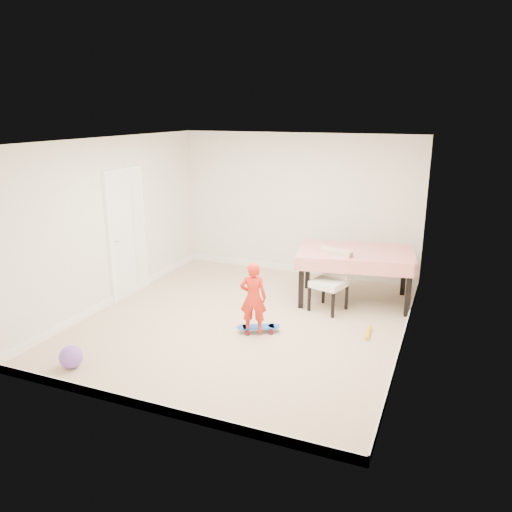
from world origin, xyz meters
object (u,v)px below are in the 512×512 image
at_px(dining_table, 354,276).
at_px(balloon, 71,357).
at_px(skateboard, 259,329).
at_px(child, 253,300).
at_px(dining_chair, 329,281).

xyz_separation_m(dining_table, balloon, (-2.70, -3.46, -0.28)).
xyz_separation_m(skateboard, balloon, (-1.72, -1.77, 0.10)).
bearing_deg(balloon, skateboard, 45.94).
relative_size(skateboard, balloon, 2.14).
height_order(dining_table, child, child).
xyz_separation_m(child, balloon, (-1.67, -1.69, -0.36)).
bearing_deg(dining_chair, dining_table, 78.11).
height_order(dining_chair, child, child).
distance_m(skateboard, child, 0.46).
relative_size(dining_table, balloon, 6.41).
bearing_deg(dining_table, child, -130.37).
xyz_separation_m(dining_chair, child, (-0.74, -1.23, 0.03)).
xyz_separation_m(dining_chair, balloon, (-2.41, -2.92, -0.33)).
bearing_deg(skateboard, balloon, -160.82).
distance_m(dining_chair, balloon, 3.80).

